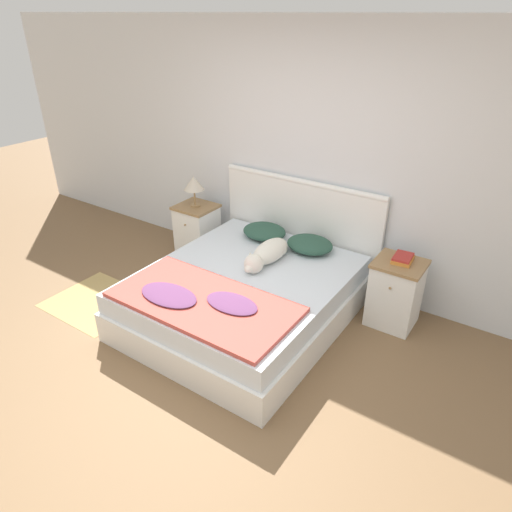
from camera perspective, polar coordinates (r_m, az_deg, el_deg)
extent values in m
plane|color=brown|center=(3.68, -9.47, -16.25)|extent=(16.00, 16.00, 0.00)
cube|color=silver|center=(4.57, 7.87, 11.71)|extent=(9.00, 0.06, 2.55)
cube|color=white|center=(4.27, -1.50, -6.18)|extent=(1.72, 1.99, 0.28)
cube|color=silver|center=(4.14, -1.54, -3.46)|extent=(1.66, 1.93, 0.19)
cube|color=white|center=(4.83, 5.45, 3.30)|extent=(1.80, 0.04, 1.06)
cylinder|color=white|center=(4.64, 5.75, 9.22)|extent=(1.80, 0.06, 0.06)
cube|color=white|center=(5.32, -7.32, 2.93)|extent=(0.41, 0.38, 0.61)
cube|color=#937047|center=(5.19, -7.53, 6.09)|extent=(0.43, 0.40, 0.03)
sphere|color=#937047|center=(5.12, -8.86, 3.86)|extent=(0.02, 0.02, 0.02)
cube|color=white|center=(4.32, 16.97, -4.62)|extent=(0.41, 0.38, 0.61)
cube|color=#937047|center=(4.16, 17.57, -0.95)|extent=(0.43, 0.40, 0.03)
sphere|color=#937047|center=(4.07, 16.40, -3.88)|extent=(0.02, 0.02, 0.02)
ellipsoid|color=#284C3D|center=(4.74, 1.06, 3.10)|extent=(0.46, 0.39, 0.13)
ellipsoid|color=#284C3D|center=(4.50, 6.74, 1.46)|extent=(0.46, 0.39, 0.13)
cube|color=#BC4C42|center=(3.71, -6.59, -5.69)|extent=(1.53, 0.77, 0.04)
ellipsoid|color=#663860|center=(3.79, -10.85, -4.78)|extent=(0.53, 0.31, 0.03)
ellipsoid|color=#663860|center=(3.63, -3.04, -5.91)|extent=(0.46, 0.27, 0.03)
ellipsoid|color=silver|center=(4.29, 1.82, 0.64)|extent=(0.24, 0.48, 0.19)
sphere|color=silver|center=(4.09, -0.28, -0.98)|extent=(0.18, 0.18, 0.18)
ellipsoid|color=silver|center=(4.04, -0.88, -1.58)|extent=(0.08, 0.10, 0.07)
cone|color=silver|center=(4.09, -0.74, 0.10)|extent=(0.06, 0.06, 0.06)
cone|color=silver|center=(4.04, 0.40, -0.27)|extent=(0.06, 0.06, 0.06)
ellipsoid|color=silver|center=(4.45, 3.60, 0.93)|extent=(0.14, 0.21, 0.07)
cube|color=orange|center=(4.17, 17.86, -0.41)|extent=(0.18, 0.23, 0.03)
cube|color=#AD2D28|center=(4.17, 17.90, -0.08)|extent=(0.16, 0.22, 0.02)
cylinder|color=#9E7A4C|center=(5.18, -7.60, 6.31)|extent=(0.11, 0.11, 0.02)
cylinder|color=#9E7A4C|center=(5.14, -7.67, 7.32)|extent=(0.02, 0.02, 0.17)
cone|color=beige|center=(5.09, -7.78, 9.03)|extent=(0.23, 0.23, 0.15)
cube|color=tan|center=(4.84, -19.21, -5.38)|extent=(0.91, 0.79, 0.00)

